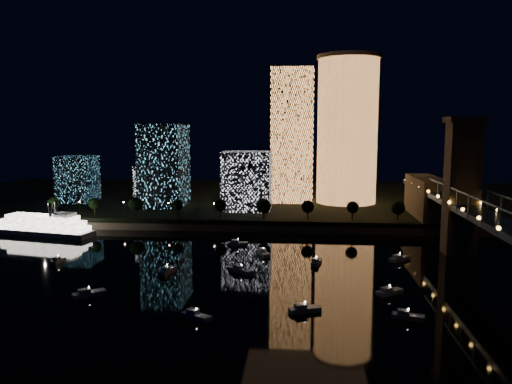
# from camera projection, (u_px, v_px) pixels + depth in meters

# --- Properties ---
(ground) EXTENTS (520.00, 520.00, 0.00)m
(ground) POSITION_uv_depth(u_px,v_px,m) (275.00, 293.00, 140.67)
(ground) COLOR black
(ground) RESTS_ON ground
(far_bank) EXTENTS (420.00, 160.00, 5.00)m
(far_bank) POSITION_uv_depth(u_px,v_px,m) (290.00, 200.00, 298.24)
(far_bank) COLOR black
(far_bank) RESTS_ON ground
(seawall) EXTENTS (420.00, 6.00, 3.00)m
(seawall) POSITION_uv_depth(u_px,v_px,m) (285.00, 228.00, 221.40)
(seawall) COLOR #6B5E4C
(seawall) RESTS_ON ground
(tower_cylindrical) EXTENTS (34.00, 34.00, 78.85)m
(tower_cylindrical) POSITION_uv_depth(u_px,v_px,m) (347.00, 130.00, 268.74)
(tower_cylindrical) COLOR #F2984D
(tower_cylindrical) RESTS_ON far_bank
(tower_rectangular) EXTENTS (22.79, 22.79, 72.50)m
(tower_rectangular) POSITION_uv_depth(u_px,v_px,m) (292.00, 136.00, 274.60)
(tower_rectangular) COLOR #F2984D
(tower_rectangular) RESTS_ON far_bank
(midrise_blocks) EXTENTS (117.08, 38.46, 42.64)m
(midrise_blocks) POSITION_uv_depth(u_px,v_px,m) (168.00, 174.00, 261.45)
(midrise_blocks) COLOR white
(midrise_blocks) RESTS_ON far_bank
(riverboat) EXTENTS (50.22, 19.24, 14.84)m
(riverboat) POSITION_uv_depth(u_px,v_px,m) (39.00, 226.00, 215.70)
(riverboat) COLOR silver
(riverboat) RESTS_ON ground
(motorboats) EXTENTS (123.27, 80.54, 2.78)m
(motorboats) POSITION_uv_depth(u_px,v_px,m) (257.00, 275.00, 154.53)
(motorboats) COLOR silver
(motorboats) RESTS_ON ground
(esplanade_trees) EXTENTS (165.92, 6.77, 8.89)m
(esplanade_trees) POSITION_uv_depth(u_px,v_px,m) (223.00, 205.00, 228.76)
(esplanade_trees) COLOR black
(esplanade_trees) RESTS_ON far_bank
(street_lamps) EXTENTS (132.70, 0.70, 5.65)m
(street_lamps) POSITION_uv_depth(u_px,v_px,m) (214.00, 206.00, 235.35)
(street_lamps) COLOR black
(street_lamps) RESTS_ON far_bank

